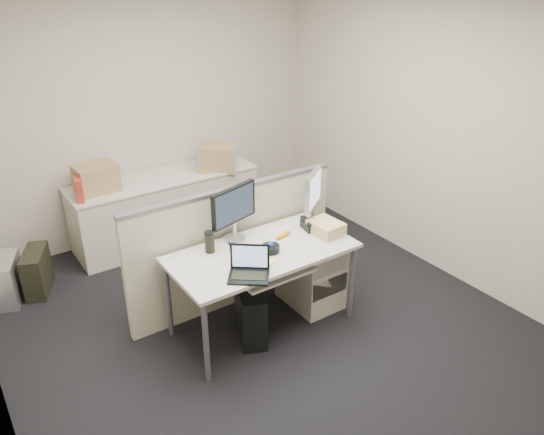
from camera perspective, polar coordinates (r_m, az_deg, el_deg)
floor at (r=4.66m, az=-1.02°, el=-11.48°), size 4.00×4.50×0.01m
wall_back at (r=5.91m, az=-13.45°, el=10.78°), size 4.00×0.02×2.70m
wall_right at (r=5.29m, az=17.49°, el=8.54°), size 0.02×4.50×2.70m
desk at (r=4.29m, az=-1.09°, el=-4.36°), size 1.50×0.75×0.73m
keyboard_tray at (r=4.18m, az=0.28°, el=-5.91°), size 0.62×0.32×0.02m
drawer_pedestal at (r=4.77m, az=4.17°, el=-5.73°), size 0.40×0.55×0.65m
cubicle_partition at (r=4.67m, az=-4.08°, el=-3.28°), size 2.00×0.06×1.10m
back_counter at (r=5.96m, az=-11.32°, el=0.95°), size 2.00×0.60×0.72m
monitor_main at (r=4.33m, az=-4.12°, el=0.41°), size 0.50×0.30×0.47m
monitor_small at (r=4.62m, az=4.40°, el=2.10°), size 0.42×0.38×0.47m
laptop at (r=3.85m, az=-2.55°, el=-5.10°), size 0.37×0.35×0.22m
trackball at (r=4.23m, az=-0.16°, el=-3.36°), size 0.19×0.19×0.06m
desk_phone at (r=4.61m, az=4.60°, el=-0.75°), size 0.23×0.20×0.07m
paper_stack at (r=4.19m, az=-2.46°, el=-3.98°), size 0.34×0.37×0.01m
sticky_pad at (r=4.10m, az=-0.29°, el=-4.74°), size 0.10×0.10×0.01m
travel_mug at (r=4.23m, az=-6.72°, el=-2.70°), size 0.09×0.09×0.17m
banana at (r=4.45m, az=1.21°, el=-1.83°), size 0.20×0.09×0.04m
cellphone at (r=4.33m, az=-4.21°, el=-2.98°), size 0.07×0.11×0.01m
manila_folders at (r=4.52m, az=5.81°, el=-1.07°), size 0.24×0.30×0.11m
keyboard at (r=4.22m, az=0.53°, el=-5.20°), size 0.47×0.27×0.02m
pc_tower_desk at (r=4.42m, az=-2.33°, el=-10.02°), size 0.38×0.54×0.46m
pc_tower_spare_dark at (r=5.44m, az=-23.95°, el=-5.32°), size 0.34×0.48×0.42m
pc_tower_spare_silver at (r=5.42m, az=-26.51°, el=-6.00°), size 0.32×0.48×0.42m
cardboard_box_left at (r=5.55m, az=-18.36°, el=3.94°), size 0.42×0.33×0.30m
cardboard_box_right at (r=5.90m, az=-5.93°, el=6.40°), size 0.50×0.47×0.29m
red_binder at (r=5.43m, az=-20.01°, el=2.92°), size 0.13×0.27×0.25m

